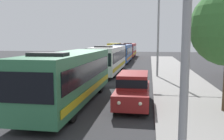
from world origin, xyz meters
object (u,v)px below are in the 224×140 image
streetlamp_mid (158,26)px  white_suv (133,88)px  bus_fourth_in_line (129,50)px  bus_lead (72,75)px  bus_middle (123,53)px  bus_second_in_line (109,58)px  box_truck_oncoming (114,50)px

streetlamp_mid → white_suv: bearing=-98.9°
bus_fourth_in_line → bus_lead: bearing=-90.0°
bus_lead → bus_middle: bearing=90.0°
bus_second_in_line → bus_middle: same height
bus_fourth_in_line → white_suv: bus_fourth_in_line is taller
streetlamp_mid → bus_second_in_line: bearing=152.6°
bus_lead → bus_second_in_line: 13.61m
bus_middle → white_suv: bus_middle is taller
white_suv → bus_lead: bearing=179.3°
bus_middle → bus_second_in_line: bearing=-90.0°
bus_fourth_in_line → streetlamp_mid: bearing=-79.8°
bus_middle → box_truck_oncoming: bearing=105.6°
bus_fourth_in_line → white_suv: size_ratio=2.30×
box_truck_oncoming → bus_second_in_line: bearing=-82.6°
box_truck_oncoming → streetlamp_mid: size_ratio=0.96×
bus_lead → bus_second_in_line: size_ratio=0.93×
bus_lead → bus_middle: same height
bus_fourth_in_line → streetlamp_mid: (5.40, -29.86, 3.46)m
bus_lead → box_truck_oncoming: (-3.30, 39.09, 0.02)m
bus_fourth_in_line → box_truck_oncoming: (-3.30, -1.58, 0.02)m
white_suv → streetlamp_mid: size_ratio=0.62×
bus_lead → box_truck_oncoming: 39.23m
bus_fourth_in_line → streetlamp_mid: size_ratio=1.43×
bus_lead → bus_fourth_in_line: size_ratio=0.94×
bus_fourth_in_line → streetlamp_mid: 30.54m
white_suv → bus_second_in_line: bearing=105.2°
bus_middle → box_truck_oncoming: size_ratio=1.45×
bus_middle → white_suv: size_ratio=2.24×
white_suv → box_truck_oncoming: (-7.00, 39.13, 0.67)m
streetlamp_mid → bus_middle: bearing=108.2°
bus_fourth_in_line → box_truck_oncoming: bus_fourth_in_line is taller
bus_second_in_line → box_truck_oncoming: bus_second_in_line is taller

